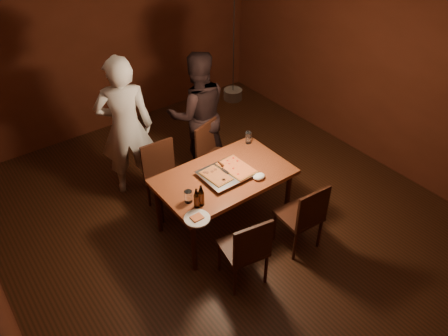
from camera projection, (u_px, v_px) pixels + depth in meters
room_shell at (232, 125)px, 4.48m from camera, size 6.00×6.00×6.00m
dining_table at (224, 180)px, 4.91m from camera, size 1.50×0.90×0.75m
chair_far_left at (163, 171)px, 5.27m from camera, size 0.44×0.44×0.49m
chair_far_right at (213, 150)px, 5.63m from camera, size 0.53×0.53×0.49m
chair_near_left at (247, 246)px, 4.30m from camera, size 0.49×0.49×0.49m
chair_near_right at (305, 213)px, 4.69m from camera, size 0.45×0.45×0.49m
pizza_tray at (226, 174)px, 4.84m from camera, size 0.57×0.47×0.05m
pizza_meat at (216, 176)px, 4.76m from camera, size 0.24×0.36×0.02m
pizza_cheese at (237, 168)px, 4.88m from camera, size 0.29×0.44×0.02m
spatula at (226, 170)px, 4.83m from camera, size 0.12×0.25×0.04m
beer_bottle_a at (197, 198)px, 4.38m from camera, size 0.06×0.06×0.23m
beer_bottle_b at (201, 195)px, 4.40m from camera, size 0.06×0.06×0.24m
water_glass_left at (188, 197)px, 4.47m from camera, size 0.08×0.08×0.13m
water_glass_right at (248, 138)px, 5.34m from camera, size 0.07×0.07×0.15m
plate_slice at (197, 218)px, 4.30m from camera, size 0.26×0.26×0.03m
napkin at (259, 177)px, 4.80m from camera, size 0.14×0.11×0.06m
diner_white at (126, 128)px, 5.32m from camera, size 0.80×0.67×1.87m
diner_dark at (198, 114)px, 5.74m from camera, size 1.01×0.90×1.71m
pendant_lamp at (233, 93)px, 4.26m from camera, size 0.18×0.18×1.10m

